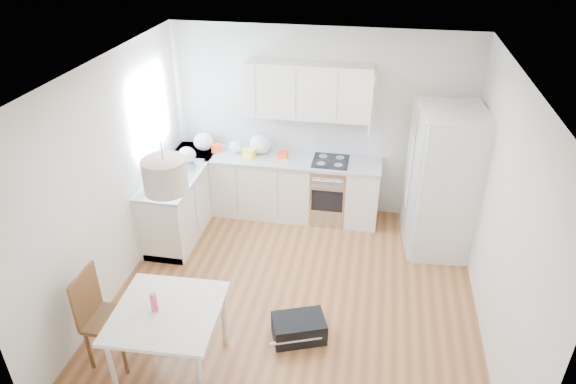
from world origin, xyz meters
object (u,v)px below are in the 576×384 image
object	(u,v)px
refrigerator	(444,182)
dining_table	(168,318)
dining_chair	(111,318)
gym_bag	(299,328)

from	to	relation	value
refrigerator	dining_table	bearing A→B (deg)	-140.60
dining_chair	gym_bag	world-z (taller)	dining_chair
refrigerator	dining_chair	bearing A→B (deg)	-147.21
refrigerator	dining_table	xyz separation A→B (m)	(-2.69, -2.70, -0.27)
refrigerator	gym_bag	size ratio (longest dim) A/B	3.52
dining_table	dining_chair	size ratio (longest dim) A/B	0.99
dining_chair	gym_bag	size ratio (longest dim) A/B	1.89
refrigerator	dining_chair	world-z (taller)	refrigerator
dining_table	dining_chair	distance (m)	0.66
refrigerator	dining_chair	xyz separation A→B (m)	(-3.33, -2.65, -0.45)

